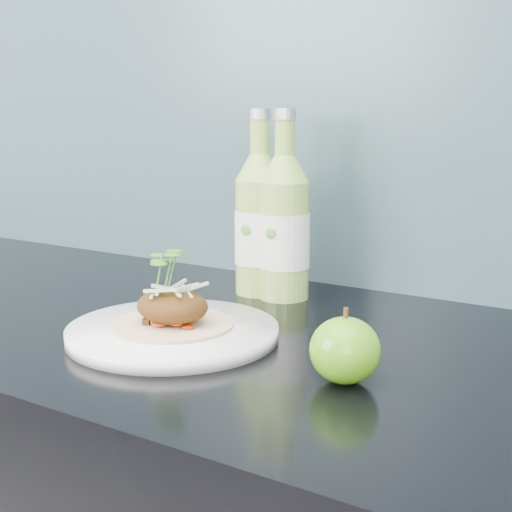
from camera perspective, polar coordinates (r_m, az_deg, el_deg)
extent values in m
cube|color=#6994A5|center=(1.11, 7.32, 15.56)|extent=(4.00, 0.02, 0.70)
cylinder|color=white|center=(0.87, -6.66, -6.08)|extent=(0.32, 0.32, 0.02)
cylinder|color=tan|center=(0.86, -6.67, -5.44)|extent=(0.15, 0.15, 0.00)
ellipsoid|color=#583210|center=(0.86, -6.71, -4.01)|extent=(0.09, 0.08, 0.04)
ellipsoid|color=#538E0F|center=(0.72, 7.13, -7.49)|extent=(0.08, 0.08, 0.07)
cylinder|color=#472D14|center=(0.71, 7.21, -4.69)|extent=(0.01, 0.00, 0.01)
cylinder|color=#97BC4E|center=(1.06, 0.29, 1.50)|extent=(0.08, 0.08, 0.17)
cone|color=#97BC4E|center=(1.05, 0.30, 7.13)|extent=(0.07, 0.07, 0.04)
cylinder|color=#97BC4E|center=(1.05, 0.30, 9.52)|extent=(0.03, 0.03, 0.05)
cylinder|color=silver|center=(1.05, 0.30, 11.30)|extent=(0.03, 0.03, 0.02)
cylinder|color=white|center=(1.06, 0.29, 1.53)|extent=(0.08, 0.08, 0.08)
ellipsoid|color=#59A533|center=(1.03, -0.82, 2.11)|extent=(0.02, 0.00, 0.02)
cylinder|color=#94BD4E|center=(1.03, 2.26, 1.23)|extent=(0.09, 0.09, 0.17)
cone|color=#94BD4E|center=(1.02, 2.30, 7.00)|extent=(0.07, 0.07, 0.04)
cylinder|color=#94BD4E|center=(1.02, 2.32, 9.47)|extent=(0.03, 0.03, 0.05)
cylinder|color=silver|center=(1.02, 2.34, 11.29)|extent=(0.03, 0.03, 0.02)
cylinder|color=white|center=(1.03, 2.26, 1.26)|extent=(0.09, 0.09, 0.08)
ellipsoid|color=#59A533|center=(1.00, 1.17, 1.84)|extent=(0.02, 0.00, 0.02)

